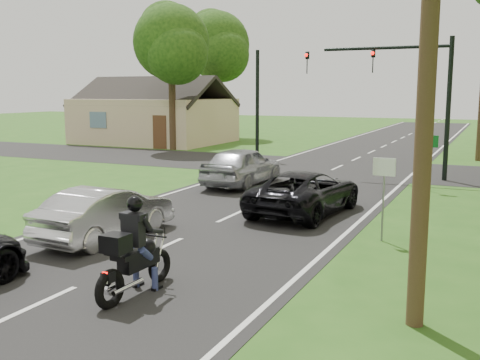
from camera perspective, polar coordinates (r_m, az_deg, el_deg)
name	(u,v)px	position (r m, az deg, el deg)	size (l,w,h in m)	color
ground	(160,249)	(13.76, -8.12, -6.94)	(140.00, 140.00, 0.00)	#2A5718
road	(297,186)	(22.59, 5.84, -0.60)	(8.00, 100.00, 0.01)	black
cross_road	(337,168)	(28.26, 9.86, 1.25)	(60.00, 7.00, 0.01)	black
motorcycle_rider	(133,256)	(10.63, -10.79, -7.63)	(0.62, 2.20, 1.90)	black
dark_suv	(305,192)	(17.43, 6.65, -1.22)	(2.21, 4.80, 1.33)	black
silver_sedan	(106,213)	(14.75, -13.45, -3.26)	(1.43, 4.09, 1.35)	silver
silver_suv	(242,166)	(22.53, 0.22, 1.45)	(1.85, 4.59, 1.56)	#9B9EA3
traffic_signal	(404,82)	(25.36, 16.29, 9.51)	(6.38, 0.44, 6.00)	black
signal_pole_far	(257,105)	(31.63, 1.77, 7.64)	(0.20, 0.20, 6.00)	black
utility_pole_near	(431,1)	(9.21, 18.82, 16.81)	(1.60, 0.28, 10.00)	brown
sign_white	(384,179)	(14.43, 14.41, 0.11)	(0.55, 0.07, 2.12)	slate
sign_green	(430,149)	(22.26, 18.77, 2.97)	(0.55, 0.07, 2.12)	slate
tree_left_near	(173,46)	(36.33, -6.81, 13.34)	(5.12, 4.96, 9.22)	#332316
tree_left_far	(218,48)	(46.01, -2.25, 13.22)	(5.76, 5.58, 10.14)	#332316
house	(155,118)	(42.13, -8.62, 6.21)	(10.20, 8.00, 4.84)	tan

